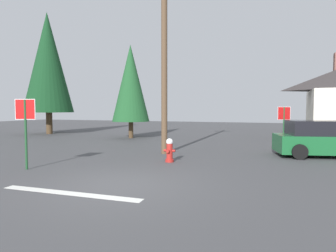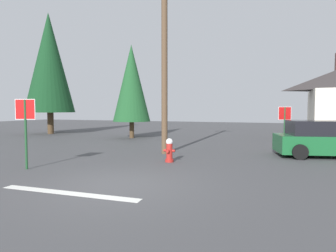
{
  "view_description": "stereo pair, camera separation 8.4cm",
  "coord_description": "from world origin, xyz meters",
  "px_view_note": "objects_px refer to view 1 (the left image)",
  "views": [
    {
      "loc": [
        4.05,
        -6.96,
        2.07
      ],
      "look_at": [
        -0.21,
        4.64,
        1.36
      ],
      "focal_mm": 31.34,
      "sensor_mm": 36.0,
      "label": 1
    },
    {
      "loc": [
        4.13,
        -6.93,
        2.07
      ],
      "look_at": [
        -0.21,
        4.64,
        1.36
      ],
      "focal_mm": 31.34,
      "sensor_mm": 36.0,
      "label": 2
    }
  ],
  "objects_px": {
    "fire_hydrant": "(170,150)",
    "pine_tree_tall_left": "(131,83)",
    "stop_sign_near": "(25,119)",
    "utility_pole": "(164,49)",
    "stop_sign_far": "(284,118)",
    "pine_tree_mid_left": "(48,63)",
    "parked_car": "(326,139)"
  },
  "relations": [
    {
      "from": "utility_pole",
      "to": "stop_sign_far",
      "type": "distance_m",
      "value": 7.63
    },
    {
      "from": "utility_pole",
      "to": "stop_sign_far",
      "type": "height_order",
      "value": "utility_pole"
    },
    {
      "from": "stop_sign_far",
      "to": "utility_pole",
      "type": "bearing_deg",
      "value": -139.89
    },
    {
      "from": "fire_hydrant",
      "to": "stop_sign_near",
      "type": "bearing_deg",
      "value": -143.77
    },
    {
      "from": "utility_pole",
      "to": "pine_tree_mid_left",
      "type": "bearing_deg",
      "value": 151.94
    },
    {
      "from": "fire_hydrant",
      "to": "parked_car",
      "type": "height_order",
      "value": "parked_car"
    },
    {
      "from": "stop_sign_far",
      "to": "pine_tree_tall_left",
      "type": "bearing_deg",
      "value": 170.79
    },
    {
      "from": "fire_hydrant",
      "to": "stop_sign_far",
      "type": "distance_m",
      "value": 7.81
    },
    {
      "from": "stop_sign_near",
      "to": "stop_sign_far",
      "type": "height_order",
      "value": "stop_sign_near"
    },
    {
      "from": "stop_sign_near",
      "to": "fire_hydrant",
      "type": "distance_m",
      "value": 5.28
    },
    {
      "from": "stop_sign_far",
      "to": "pine_tree_mid_left",
      "type": "bearing_deg",
      "value": 172.26
    },
    {
      "from": "fire_hydrant",
      "to": "stop_sign_far",
      "type": "bearing_deg",
      "value": 56.09
    },
    {
      "from": "fire_hydrant",
      "to": "parked_car",
      "type": "relative_size",
      "value": 0.2
    },
    {
      "from": "stop_sign_near",
      "to": "parked_car",
      "type": "distance_m",
      "value": 12.13
    },
    {
      "from": "pine_tree_mid_left",
      "to": "parked_car",
      "type": "bearing_deg",
      "value": -14.87
    },
    {
      "from": "fire_hydrant",
      "to": "parked_car",
      "type": "bearing_deg",
      "value": 31.09
    },
    {
      "from": "stop_sign_near",
      "to": "pine_tree_mid_left",
      "type": "xyz_separation_m",
      "value": [
        -9.83,
        11.93,
        4.21
      ]
    },
    {
      "from": "stop_sign_near",
      "to": "fire_hydrant",
      "type": "relative_size",
      "value": 2.6
    },
    {
      "from": "pine_tree_mid_left",
      "to": "pine_tree_tall_left",
      "type": "bearing_deg",
      "value": -5.87
    },
    {
      "from": "parked_car",
      "to": "pine_tree_tall_left",
      "type": "height_order",
      "value": "pine_tree_tall_left"
    },
    {
      "from": "stop_sign_near",
      "to": "parked_car",
      "type": "height_order",
      "value": "stop_sign_near"
    },
    {
      "from": "stop_sign_near",
      "to": "pine_tree_tall_left",
      "type": "height_order",
      "value": "pine_tree_tall_left"
    },
    {
      "from": "pine_tree_mid_left",
      "to": "fire_hydrant",
      "type": "bearing_deg",
      "value": -32.5
    },
    {
      "from": "parked_car",
      "to": "stop_sign_near",
      "type": "bearing_deg",
      "value": -146.73
    },
    {
      "from": "stop_sign_far",
      "to": "pine_tree_mid_left",
      "type": "height_order",
      "value": "pine_tree_mid_left"
    },
    {
      "from": "pine_tree_mid_left",
      "to": "stop_sign_far",
      "type": "bearing_deg",
      "value": -7.74
    },
    {
      "from": "parked_car",
      "to": "pine_tree_tall_left",
      "type": "bearing_deg",
      "value": 159.34
    },
    {
      "from": "pine_tree_tall_left",
      "to": "pine_tree_mid_left",
      "type": "distance_m",
      "value": 8.39
    },
    {
      "from": "stop_sign_far",
      "to": "pine_tree_tall_left",
      "type": "relative_size",
      "value": 0.33
    },
    {
      "from": "fire_hydrant",
      "to": "pine_tree_tall_left",
      "type": "height_order",
      "value": "pine_tree_tall_left"
    },
    {
      "from": "fire_hydrant",
      "to": "pine_tree_tall_left",
      "type": "xyz_separation_m",
      "value": [
        -5.87,
        8.07,
        3.46
      ]
    },
    {
      "from": "pine_tree_tall_left",
      "to": "parked_car",
      "type": "bearing_deg",
      "value": -20.66
    }
  ]
}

